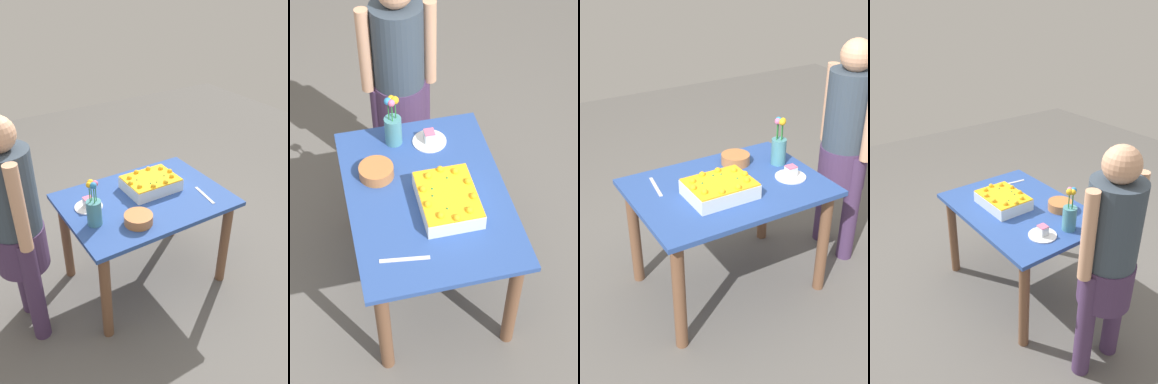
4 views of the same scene
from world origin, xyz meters
The scene contains 8 objects.
ground_plane centered at (0.00, 0.00, 0.00)m, with size 8.00×8.00×0.00m, color #605D59.
dining_table centered at (0.00, 0.00, 0.60)m, with size 1.13×0.81×0.73m.
sheet_cake centered at (0.10, 0.08, 0.78)m, with size 0.37×0.28×0.11m.
serving_plate_with_slice centered at (-0.38, 0.10, 0.75)m, with size 0.19×0.19×0.07m.
cake_knife centered at (0.38, -0.19, 0.74)m, with size 0.23×0.02×0.00m, color silver.
flower_vase centered at (-0.42, -0.09, 0.85)m, with size 0.09×0.09×0.31m.
fruit_bowl centered at (-0.19, -0.23, 0.77)m, with size 0.18×0.18×0.06m, color #BF753F.
person_standing centered at (-0.86, 0.03, 0.85)m, with size 0.31×0.45×1.49m.
Camera 1 is at (-1.15, -1.85, 2.13)m, focal length 35.00 mm.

